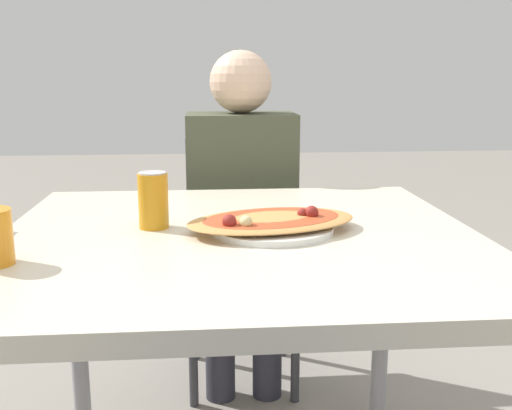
{
  "coord_description": "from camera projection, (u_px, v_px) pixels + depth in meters",
  "views": [
    {
      "loc": [
        -0.07,
        -1.24,
        1.09
      ],
      "look_at": [
        0.03,
        0.0,
        0.81
      ],
      "focal_mm": 42.0,
      "sensor_mm": 36.0,
      "label": 1
    }
  ],
  "objects": [
    {
      "name": "soda_can",
      "position": [
        153.0,
        200.0,
        1.32
      ],
      "size": [
        0.07,
        0.07,
        0.12
      ],
      "color": "orange",
      "rests_on": "dining_table"
    },
    {
      "name": "pizza_main",
      "position": [
        272.0,
        222.0,
        1.3
      ],
      "size": [
        0.42,
        0.31,
        0.05
      ],
      "color": "white",
      "rests_on": "dining_table"
    },
    {
      "name": "chair_far_seated",
      "position": [
        240.0,
        244.0,
        2.15
      ],
      "size": [
        0.4,
        0.4,
        0.86
      ],
      "rotation": [
        0.0,
        0.0,
        3.14
      ],
      "color": "#2D3851",
      "rests_on": "ground_plane"
    },
    {
      "name": "person_seated",
      "position": [
        242.0,
        197.0,
        1.99
      ],
      "size": [
        0.36,
        0.26,
        1.16
      ],
      "rotation": [
        0.0,
        0.0,
        3.14
      ],
      "color": "#2D2D38",
      "rests_on": "ground_plane"
    },
    {
      "name": "dining_table",
      "position": [
        240.0,
        267.0,
        1.3
      ],
      "size": [
        1.03,
        0.99,
        0.75
      ],
      "color": "beige",
      "rests_on": "ground_plane"
    }
  ]
}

